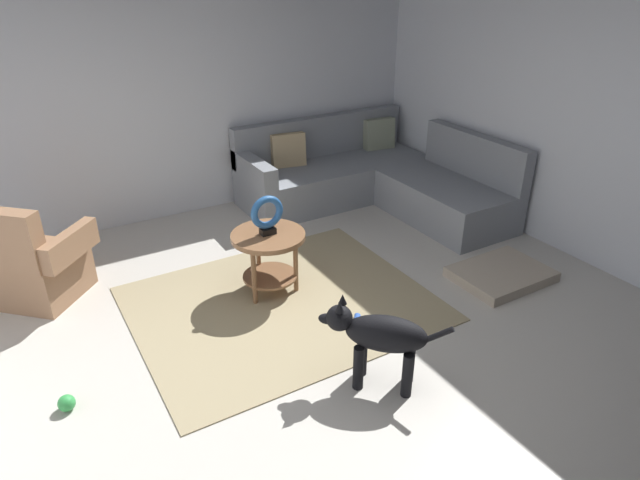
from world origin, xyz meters
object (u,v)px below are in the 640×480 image
Objects in this scene: dog at (379,336)px; sectional_couch at (373,180)px; dog_toy_ball at (67,403)px; armchair at (33,264)px; dog_toy_rope at (357,323)px; dog_bed_mat at (501,274)px; side_table at (269,247)px; torus_sculpture at (267,214)px.

sectional_couch is at bearing 9.05° from dog.
armchair is at bearing 89.35° from dog_toy_ball.
dog_toy_rope is at bearing 21.18° from dog.
dog_toy_ball reaches higher than dog_bed_mat.
side_table reaches higher than dog_toy_rope.
dog_bed_mat is (1.82, -0.84, -0.37)m from side_table.
side_table is at bearing -149.00° from sectional_couch.
dog reaches higher than dog_toy_rope.
sectional_couch is 2.40m from dog_toy_rope.
dog_bed_mat is 1.24× the size of dog.
armchair is at bearing -176.23° from sectional_couch.
armchair is 1.92m from torus_sculpture.
armchair reaches higher than dog.
sectional_couch is 11.74× the size of dog_toy_rope.
sectional_couch is 1.96m from dog_bed_mat.
torus_sculpture is 0.50× the size of dog.
dog_toy_rope is (-1.48, -1.88, -0.26)m from sectional_couch.
side_table is 5.65× the size of dog_toy_ball.
side_table is at bearing 48.18° from dog.
torus_sculpture is at bearing -149.00° from sectional_couch.
sectional_couch is 3.75× the size of side_table.
dog is at bearing -112.79° from dog_toy_rope.
sectional_couch reaches higher than dog_bed_mat.
armchair reaches higher than dog_toy_rope.
torus_sculpture is 3.07× the size of dog_toy_ball.
side_table is 0.94m from dog_toy_rope.
dog_toy_rope is at bearing -5.08° from dog_toy_ball.
dog_toy_ball is at bearing -160.57° from side_table.
torus_sculpture is at bearing 19.43° from dog_toy_ball.
side_table is (1.67, -0.87, 0.09)m from armchair.
side_table is at bearing 155.15° from dog_bed_mat.
torus_sculpture is 2.12m from dog_bed_mat.
dog_toy_ball is 2.05m from dog_toy_rope.
dog_bed_mat is 1.47m from dog_toy_rope.
armchair is 1.49m from dog_toy_ball.
sectional_couch is at bearing 51.81° from dog_toy_rope.
sectional_couch is at bearing 89.84° from dog_bed_mat.
dog_bed_mat is at bearing -90.16° from sectional_couch.
side_table is 3.13× the size of dog_toy_rope.
torus_sculpture is at bearing 155.15° from dog_bed_mat.
armchair is 1.66× the size of side_table.
side_table is 1.83m from dog_toy_ball.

